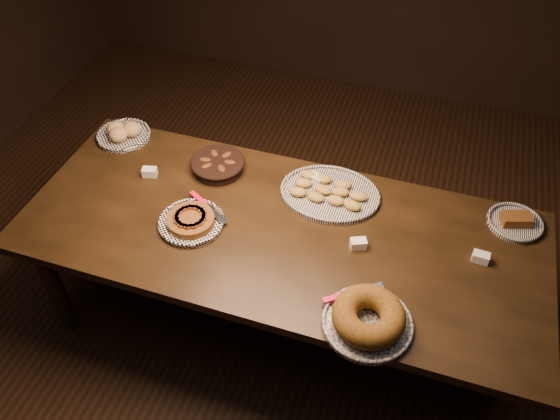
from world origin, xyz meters
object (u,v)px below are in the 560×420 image
(buffet_table, at_px, (280,239))
(apple_tart_plate, at_px, (191,221))
(bundt_cake_plate, at_px, (368,318))
(madeleine_platter, at_px, (329,192))

(buffet_table, distance_m, apple_tart_plate, 0.42)
(apple_tart_plate, bearing_deg, bundt_cake_plate, 4.02)
(buffet_table, xyz_separation_m, bundt_cake_plate, (0.49, -0.38, 0.12))
(bundt_cake_plate, bearing_deg, buffet_table, 153.24)
(apple_tart_plate, bearing_deg, buffet_table, 35.83)
(buffet_table, bearing_deg, madeleine_platter, 61.01)
(bundt_cake_plate, bearing_deg, madeleine_platter, 127.44)
(buffet_table, relative_size, apple_tart_plate, 7.26)
(madeleine_platter, bearing_deg, buffet_table, -131.28)
(madeleine_platter, bearing_deg, bundt_cake_plate, -76.06)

